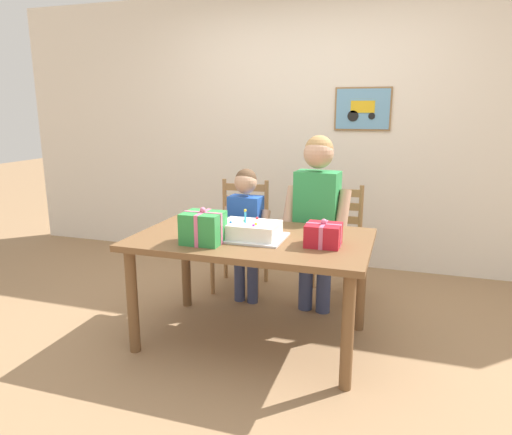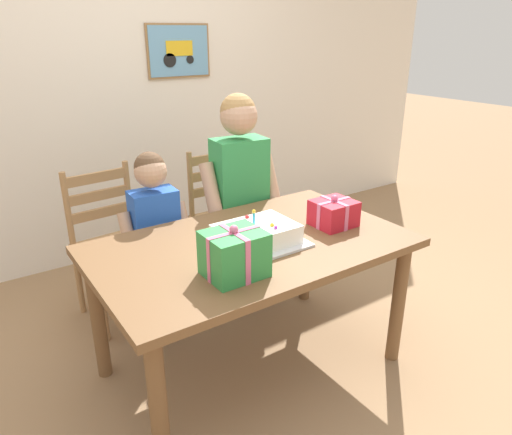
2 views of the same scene
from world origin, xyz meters
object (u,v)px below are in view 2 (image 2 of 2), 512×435
object	(u,v)px
dining_table	(252,259)
child_younger	(155,227)
chair_right	(227,217)
child_older	(240,182)
gift_box_red_large	(334,213)
chair_left	(113,244)
gift_box_beside_cake	(234,254)
birthday_cake	(257,236)

from	to	relation	value
dining_table	child_younger	world-z (taller)	child_younger
dining_table	chair_right	world-z (taller)	chair_right
child_younger	dining_table	bearing A→B (deg)	-67.17
child_older	gift_box_red_large	bearing A→B (deg)	-76.04
chair_right	child_older	size ratio (longest dim) A/B	0.69
chair_right	chair_left	bearing A→B (deg)	-179.99
gift_box_beside_cake	child_older	size ratio (longest dim) A/B	0.18
birthday_cake	chair_left	world-z (taller)	chair_left
gift_box_beside_cake	dining_table	bearing A→B (deg)	43.92
chair_left	child_older	xyz separation A→B (m)	(0.71, -0.32, 0.35)
gift_box_beside_cake	chair_right	world-z (taller)	gift_box_beside_cake
dining_table	child_younger	bearing A→B (deg)	112.83
gift_box_red_large	chair_left	world-z (taller)	chair_left
gift_box_beside_cake	child_older	bearing A→B (deg)	56.27
dining_table	child_older	xyz separation A→B (m)	(0.31, 0.59, 0.18)
gift_box_red_large	child_older	distance (m)	0.67
gift_box_red_large	dining_table	bearing A→B (deg)	172.58
chair_right	child_younger	distance (m)	0.74
birthday_cake	chair_right	world-z (taller)	chair_right
birthday_cake	gift_box_red_large	world-z (taller)	birthday_cake
dining_table	child_younger	size ratio (longest dim) A/B	1.39
chair_left	child_younger	world-z (taller)	child_younger
dining_table	chair_right	distance (m)	1.00
dining_table	chair_left	bearing A→B (deg)	113.84
chair_left	gift_box_red_large	bearing A→B (deg)	-48.00
child_younger	chair_left	bearing A→B (deg)	115.68
birthday_cake	gift_box_red_large	xyz separation A→B (m)	(0.46, -0.02, 0.02)
chair_left	child_younger	size ratio (longest dim) A/B	0.85
chair_right	child_younger	world-z (taller)	child_younger
birthday_cake	child_younger	xyz separation A→B (m)	(-0.25, 0.63, -0.12)
dining_table	chair_left	world-z (taller)	chair_left
gift_box_beside_cake	gift_box_red_large	bearing A→B (deg)	13.31
gift_box_beside_cake	child_younger	xyz separation A→B (m)	(-0.01, 0.82, -0.16)
gift_box_beside_cake	chair_right	size ratio (longest dim) A/B	0.26
chair_right	gift_box_red_large	bearing A→B (deg)	-85.65
gift_box_beside_cake	child_younger	world-z (taller)	child_younger
chair_left	chair_right	bearing A→B (deg)	0.01
birthday_cake	gift_box_beside_cake	xyz separation A→B (m)	(-0.24, -0.19, 0.05)
chair_left	child_younger	distance (m)	0.40
gift_box_beside_cake	birthday_cake	bearing A→B (deg)	37.97
dining_table	birthday_cake	world-z (taller)	birthday_cake
gift_box_beside_cake	chair_right	xyz separation A→B (m)	(0.63, 1.13, -0.35)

